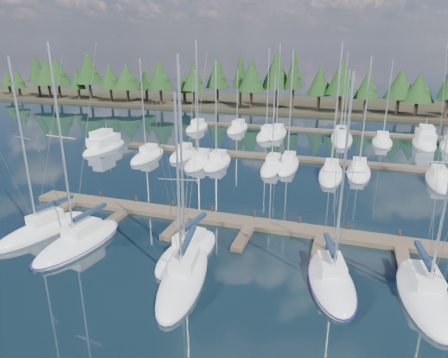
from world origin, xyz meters
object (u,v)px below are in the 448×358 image
(front_sailboat_0, at_px, (43,230))
(front_sailboat_2, at_px, (187,251))
(front_sailboat_1, at_px, (79,242))
(front_sailboat_4, at_px, (331,281))
(front_sailboat_3, at_px, (184,276))
(front_sailboat_5, at_px, (425,294))
(motor_yacht_left, at_px, (104,146))
(main_dock, at_px, (250,226))
(motor_yacht_right, at_px, (424,141))

(front_sailboat_0, relative_size, front_sailboat_2, 0.98)
(front_sailboat_0, bearing_deg, front_sailboat_1, -10.71)
(front_sailboat_2, relative_size, front_sailboat_4, 1.06)
(front_sailboat_3, height_order, front_sailboat_5, front_sailboat_5)
(front_sailboat_0, xyz_separation_m, motor_yacht_left, (-11.43, 25.92, 0.21))
(front_sailboat_3, bearing_deg, main_dock, 76.06)
(motor_yacht_left, bearing_deg, front_sailboat_5, -32.54)
(motor_yacht_left, xyz_separation_m, motor_yacht_right, (46.31, 18.09, 0.01))
(main_dock, relative_size, front_sailboat_5, 2.70)
(front_sailboat_1, height_order, motor_yacht_left, front_sailboat_1)
(main_dock, bearing_deg, front_sailboat_2, -119.63)
(motor_yacht_right, bearing_deg, front_sailboat_0, -128.39)
(front_sailboat_4, distance_m, motor_yacht_right, 45.77)
(front_sailboat_1, height_order, motor_yacht_right, front_sailboat_1)
(main_dock, bearing_deg, motor_yacht_left, 144.65)
(front_sailboat_1, xyz_separation_m, motor_yacht_left, (-15.69, 26.73, 0.23))
(front_sailboat_1, distance_m, motor_yacht_left, 31.00)
(main_dock, distance_m, motor_yacht_right, 42.09)
(front_sailboat_1, distance_m, front_sailboat_2, 8.82)
(front_sailboat_1, xyz_separation_m, front_sailboat_3, (9.82, -2.00, -0.01))
(front_sailboat_2, distance_m, motor_yacht_right, 48.82)
(front_sailboat_0, distance_m, front_sailboat_5, 29.20)
(front_sailboat_1, height_order, front_sailboat_3, front_sailboat_1)
(front_sailboat_1, relative_size, front_sailboat_4, 1.11)
(main_dock, xyz_separation_m, front_sailboat_0, (-16.32, -6.23, 0.11))
(front_sailboat_1, distance_m, front_sailboat_4, 19.28)
(front_sailboat_0, relative_size, motor_yacht_right, 1.51)
(main_dock, bearing_deg, front_sailboat_0, -159.10)
(main_dock, bearing_deg, front_sailboat_4, -42.29)
(front_sailboat_0, relative_size, front_sailboat_3, 1.13)
(front_sailboat_0, xyz_separation_m, front_sailboat_3, (14.08, -2.81, -0.03))
(front_sailboat_0, distance_m, front_sailboat_1, 4.33)
(main_dock, xyz_separation_m, front_sailboat_3, (-2.24, -9.04, 0.08))
(front_sailboat_1, distance_m, front_sailboat_3, 10.02)
(front_sailboat_4, xyz_separation_m, front_sailboat_5, (5.67, 0.32, 0.01))
(front_sailboat_0, height_order, front_sailboat_4, front_sailboat_0)
(front_sailboat_1, relative_size, motor_yacht_right, 1.61)
(main_dock, xyz_separation_m, front_sailboat_2, (-3.33, -5.85, 0.10))
(front_sailboat_0, xyz_separation_m, motor_yacht_right, (34.88, 44.02, 0.23))
(front_sailboat_2, height_order, motor_yacht_right, front_sailboat_2)
(front_sailboat_2, relative_size, front_sailboat_3, 1.15)
(front_sailboat_5, relative_size, motor_yacht_left, 1.69)
(front_sailboat_1, xyz_separation_m, front_sailboat_5, (24.94, 0.80, 0.01))
(main_dock, relative_size, motor_yacht_right, 4.42)
(front_sailboat_0, bearing_deg, motor_yacht_left, 113.80)
(front_sailboat_1, distance_m, motor_yacht_right, 54.28)
(front_sailboat_2, relative_size, front_sailboat_5, 0.94)
(front_sailboat_3, height_order, motor_yacht_left, front_sailboat_3)
(motor_yacht_left, bearing_deg, front_sailboat_1, -59.59)
(front_sailboat_3, distance_m, front_sailboat_4, 9.77)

